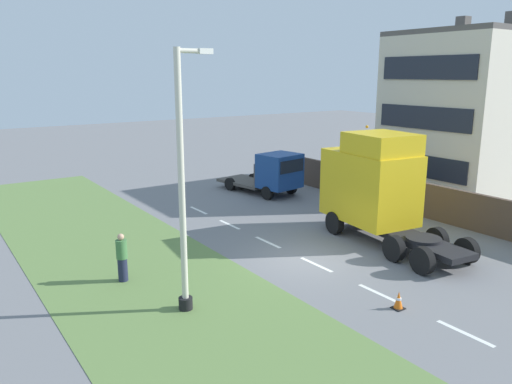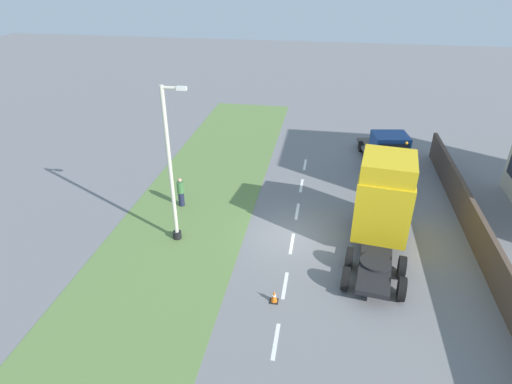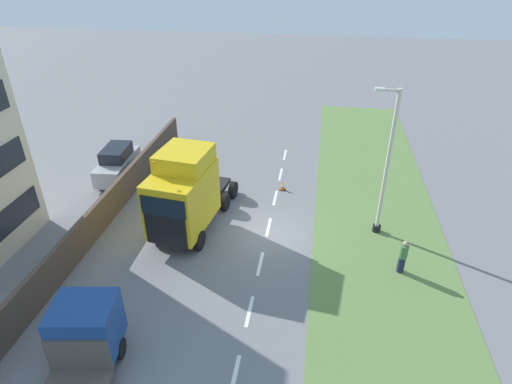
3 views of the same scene
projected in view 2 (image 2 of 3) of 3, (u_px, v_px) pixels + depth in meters
The scene contains 9 objects.
ground_plane at pixel (293, 236), 22.30m from camera, with size 120.00×120.00×0.00m, color slate.
grass_verge at pixel (183, 225), 23.18m from camera, with size 7.00×44.00×0.01m.
lane_markings at pixel (292, 244), 21.69m from camera, with size 0.16×21.00×0.00m.
boundary_wall at pixel (481, 238), 20.54m from camera, with size 0.25×24.00×1.80m.
lorry_cab at pixel (383, 199), 20.87m from camera, with size 3.47×7.71×4.90m.
flatbed_truck at pixel (386, 149), 28.91m from camera, with size 3.08×5.88×2.61m.
lamp_post at pixel (172, 176), 20.39m from camera, with size 1.34×0.44×7.95m.
pedestrian at pixel (181, 192), 24.63m from camera, with size 0.39×0.39×1.77m.
traffic_cone_lead at pixel (274, 296), 17.90m from camera, with size 0.36×0.36×0.58m.
Camera 2 is at (1.19, -18.52, 12.72)m, focal length 30.00 mm.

